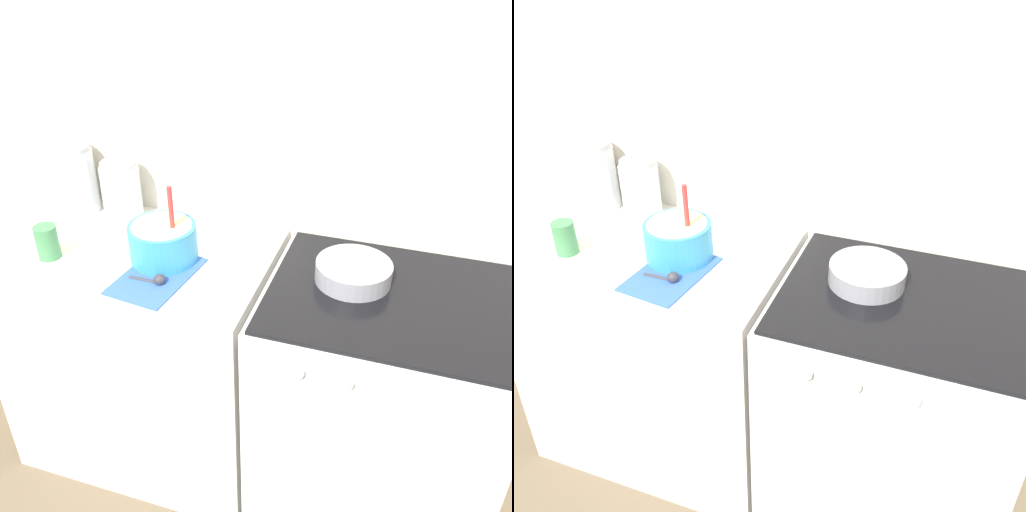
{
  "view_description": "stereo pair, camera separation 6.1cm",
  "coord_description": "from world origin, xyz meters",
  "views": [
    {
      "loc": [
        0.42,
        -1.1,
        1.86
      ],
      "look_at": [
        -0.03,
        0.31,
        0.94
      ],
      "focal_mm": 40.0,
      "sensor_mm": 36.0,
      "label": 1
    },
    {
      "loc": [
        0.48,
        -1.08,
        1.86
      ],
      "look_at": [
        -0.03,
        0.31,
        0.94
      ],
      "focal_mm": 40.0,
      "sensor_mm": 36.0,
      "label": 2
    }
  ],
  "objects": [
    {
      "name": "baking_pan",
      "position": [
        0.26,
        0.34,
        0.92
      ],
      "size": [
        0.23,
        0.23,
        0.06
      ],
      "color": "gray",
      "rests_on": "stove"
    },
    {
      "name": "stove",
      "position": [
        0.39,
        0.29,
        0.44
      ],
      "size": [
        0.75,
        0.61,
        0.89
      ],
      "color": "silver",
      "rests_on": "ground_plane"
    },
    {
      "name": "mixing_bowl",
      "position": [
        -0.33,
        0.27,
        0.96
      ],
      "size": [
        0.21,
        0.21,
        0.26
      ],
      "color": "#338CBF",
      "rests_on": "countertop_cabinet"
    },
    {
      "name": "countertop_cabinet",
      "position": [
        -0.45,
        0.29,
        0.44
      ],
      "size": [
        0.89,
        0.59,
        0.89
      ],
      "color": "silver",
      "rests_on": "ground_plane"
    },
    {
      "name": "wall_back",
      "position": [
        0.0,
        0.61,
        1.2
      ],
      "size": [
        4.79,
        0.05,
        2.4
      ],
      "color": "beige",
      "rests_on": "ground_plane"
    },
    {
      "name": "measuring_spoon",
      "position": [
        -0.29,
        0.14,
        0.9
      ],
      "size": [
        0.12,
        0.04,
        0.04
      ],
      "color": "#333338",
      "rests_on": "countertop_cabinet"
    },
    {
      "name": "storage_jar_left",
      "position": [
        -0.78,
        0.49,
        1.0
      ],
      "size": [
        0.16,
        0.16,
        0.25
      ],
      "color": "silver",
      "rests_on": "countertop_cabinet"
    },
    {
      "name": "recipe_page",
      "position": [
        -0.31,
        0.17,
        0.89
      ],
      "size": [
        0.23,
        0.32,
        0.01
      ],
      "color": "#3359B2",
      "rests_on": "countertop_cabinet"
    },
    {
      "name": "tin_can",
      "position": [
        -0.69,
        0.17,
        0.94
      ],
      "size": [
        0.07,
        0.07,
        0.11
      ],
      "color": "#3F7F4C",
      "rests_on": "countertop_cabinet"
    },
    {
      "name": "storage_jar_middle",
      "position": [
        -0.59,
        0.49,
        0.98
      ],
      "size": [
        0.14,
        0.14,
        0.21
      ],
      "color": "silver",
      "rests_on": "countertop_cabinet"
    }
  ]
}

